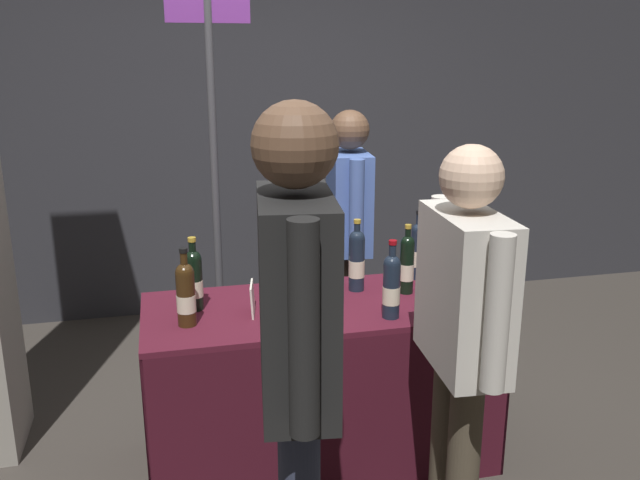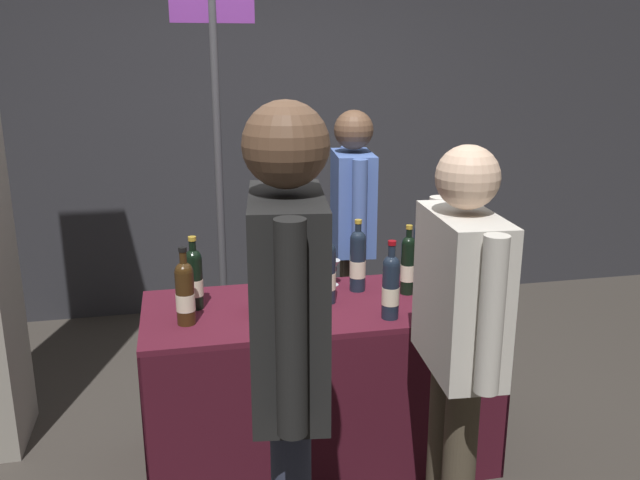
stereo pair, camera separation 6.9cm
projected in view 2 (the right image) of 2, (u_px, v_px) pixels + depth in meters
name	position (u px, v px, depth m)	size (l,w,h in m)	color
ground_plane	(320.00, 456.00, 3.21)	(12.00, 12.00, 0.00)	#38332D
back_partition	(257.00, 95.00, 4.78)	(7.94, 0.12, 3.16)	#2D2D33
tasting_table	(320.00, 355.00, 3.06)	(1.57, 0.68, 0.78)	#4C1423
featured_wine_bottle	(391.00, 286.00, 2.80)	(0.07, 0.07, 0.34)	#192333
display_bottle_0	(358.00, 260.00, 3.13)	(0.08, 0.08, 0.35)	#192333
display_bottle_1	(185.00, 292.00, 2.74)	(0.08, 0.08, 0.33)	#38230F
display_bottle_2	(420.00, 251.00, 3.29)	(0.07, 0.07, 0.35)	#192333
display_bottle_3	(408.00, 264.00, 3.09)	(0.07, 0.07, 0.33)	black
display_bottle_4	(446.00, 251.00, 3.29)	(0.08, 0.08, 0.34)	#192333
display_bottle_5	(194.00, 278.00, 2.91)	(0.08, 0.08, 0.33)	black
display_bottle_6	(327.00, 271.00, 2.98)	(0.08, 0.08, 0.33)	#192333
wine_glass_near_vendor	(332.00, 267.00, 3.22)	(0.08, 0.08, 0.13)	silver
flower_vase	(450.00, 279.00, 2.96)	(0.10, 0.09, 0.39)	slate
brochure_stand	(252.00, 298.00, 2.88)	(0.15, 0.01, 0.14)	silver
vendor_presenter	(352.00, 224.00, 3.78)	(0.25, 0.56, 1.58)	#4C4233
taster_foreground_right	(459.00, 324.00, 2.35)	(0.24, 0.63, 1.59)	#4C4233
taster_foreground_left	(288.00, 338.00, 1.95)	(0.27, 0.62, 1.76)	#2D3347
booth_signpost	(218.00, 157.00, 3.70)	(0.44, 0.04, 2.21)	#47474C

